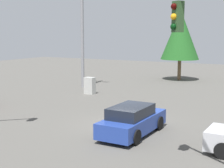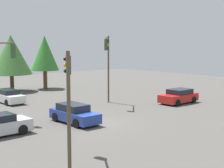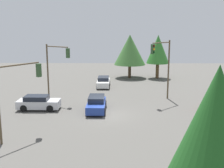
{
  "view_description": "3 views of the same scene",
  "coord_description": "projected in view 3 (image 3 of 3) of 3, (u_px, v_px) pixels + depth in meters",
  "views": [
    {
      "loc": [
        8.12,
        -15.89,
        4.94
      ],
      "look_at": [
        -1.36,
        0.89,
        2.07
      ],
      "focal_mm": 55.0,
      "sensor_mm": 36.0,
      "label": 1
    },
    {
      "loc": [
        16.05,
        19.91,
        6.11
      ],
      "look_at": [
        -1.07,
        0.85,
        3.04
      ],
      "focal_mm": 55.0,
      "sensor_mm": 36.0,
      "label": 2
    },
    {
      "loc": [
        -0.97,
        25.85,
        8.16
      ],
      "look_at": [
        -0.62,
        0.69,
        3.12
      ],
      "focal_mm": 45.0,
      "sensor_mm": 36.0,
      "label": 3
    }
  ],
  "objects": [
    {
      "name": "tree_left",
      "position": [
        158.0,
        49.0,
        45.57
      ],
      "size": [
        3.71,
        3.71,
        7.08
      ],
      "color": "brown",
      "rests_on": "ground_plane"
    },
    {
      "name": "sedan_white",
      "position": [
        103.0,
        82.0,
        39.59
      ],
      "size": [
        1.84,
        4.35,
        1.38
      ],
      "color": "silver",
      "rests_on": "ground_plane"
    },
    {
      "name": "tree_right",
      "position": [
        213.0,
        163.0,
        7.21
      ],
      "size": [
        4.01,
        4.01,
        7.3
      ],
      "color": "brown",
      "rests_on": "ground_plane"
    },
    {
      "name": "traffic_signal_aux",
      "position": [
        163.0,
        60.0,
        31.39
      ],
      "size": [
        2.48,
        2.45,
        6.82
      ],
      "rotation": [
        0.0,
        0.0,
        0.78
      ],
      "color": "brown",
      "rests_on": "ground_plane"
    },
    {
      "name": "ground_plane",
      "position": [
        106.0,
        114.0,
        26.96
      ],
      "size": [
        80.0,
        80.0,
        0.0
      ],
      "primitive_type": "plane",
      "color": "#54514C"
    },
    {
      "name": "sedan_silver",
      "position": [
        38.0,
        103.0,
        28.47
      ],
      "size": [
        4.22,
        1.92,
        1.44
      ],
      "rotation": [
        0.0,
        0.0,
        1.57
      ],
      "color": "silver",
      "rests_on": "ground_plane"
    },
    {
      "name": "sedan_blue",
      "position": [
        96.0,
        104.0,
        28.03
      ],
      "size": [
        1.89,
        4.46,
        1.47
      ],
      "color": "#233D93",
      "rests_on": "ground_plane"
    },
    {
      "name": "traffic_signal_cross",
      "position": [
        16.0,
        86.0,
        20.57
      ],
      "size": [
        2.41,
        3.32,
        5.76
      ],
      "rotation": [
        0.0,
        0.0,
        4.1
      ],
      "color": "brown",
      "rests_on": "ground_plane"
    },
    {
      "name": "electrical_cabinet",
      "position": [
        203.0,
        137.0,
        19.56
      ],
      "size": [
        0.81,
        0.58,
        1.37
      ],
      "primitive_type": "cube",
      "color": "#B2B2AD",
      "rests_on": "ground_plane"
    },
    {
      "name": "traffic_signal_main",
      "position": [
        56.0,
        62.0,
        31.63
      ],
      "size": [
        3.04,
        2.16,
        6.37
      ],
      "rotation": [
        0.0,
        0.0,
        2.54
      ],
      "color": "brown",
      "rests_on": "ground_plane"
    },
    {
      "name": "tree_corner",
      "position": [
        130.0,
        50.0,
        46.07
      ],
      "size": [
        5.15,
        5.15,
        7.11
      ],
      "color": "#4C3823",
      "rests_on": "ground_plane"
    }
  ]
}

